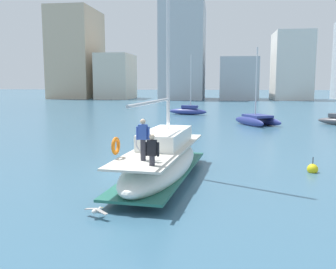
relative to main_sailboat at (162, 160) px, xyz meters
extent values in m
plane|color=#38607A|center=(-0.71, 1.50, -0.92)|extent=(400.00, 400.00, 0.00)
ellipsoid|color=white|center=(-0.01, -0.08, -0.22)|extent=(3.33, 9.79, 1.40)
cube|color=#236656|center=(-0.01, -0.08, -0.53)|extent=(3.33, 9.60, 0.10)
cube|color=beige|center=(-0.01, -0.08, 0.52)|extent=(3.09, 9.29, 0.08)
cube|color=white|center=(0.06, 0.64, 0.91)|extent=(2.09, 4.46, 0.70)
cylinder|color=silver|center=(0.11, 1.12, 6.77)|extent=(0.16, 0.16, 12.41)
cylinder|color=#B7B7BC|center=(-0.17, -1.75, 2.68)|extent=(0.68, 5.74, 0.12)
cylinder|color=silver|center=(0.43, 4.32, 1.03)|extent=(0.90, 0.15, 0.06)
torus|color=orange|center=(-1.43, -2.59, 1.03)|extent=(0.21, 0.71, 0.70)
cylinder|color=#33333D|center=(-0.29, -2.94, 0.96)|extent=(0.20, 0.20, 0.80)
cube|color=#3351AD|center=(-0.29, -2.94, 1.64)|extent=(0.34, 0.23, 0.56)
sphere|color=beige|center=(-0.29, -2.94, 2.03)|extent=(0.20, 0.20, 0.20)
cylinder|color=#3351AD|center=(-0.51, -2.92, 1.59)|extent=(0.09, 0.09, 0.50)
cylinder|color=#3351AD|center=(-0.07, -2.96, 1.59)|extent=(0.09, 0.09, 0.50)
cylinder|color=#33333D|center=(0.19, -3.71, 0.74)|extent=(0.20, 0.20, 0.35)
cube|color=black|center=(0.19, -3.71, 1.19)|extent=(0.34, 0.23, 0.56)
sphere|color=beige|center=(0.19, -3.71, 1.58)|extent=(0.20, 0.20, 0.20)
cylinder|color=black|center=(-0.03, -3.69, 1.14)|extent=(0.09, 0.09, 0.50)
cylinder|color=black|center=(0.41, -3.73, 1.14)|extent=(0.09, 0.09, 0.50)
torus|color=silver|center=(-0.26, -2.70, 1.18)|extent=(0.76, 0.13, 0.76)
ellipsoid|color=navy|center=(-1.71, 34.53, -0.48)|extent=(5.48, 2.70, 0.86)
cube|color=navy|center=(-1.45, 34.46, 0.15)|extent=(2.28, 1.38, 0.40)
cylinder|color=silver|center=(-1.32, 34.42, 3.50)|extent=(0.13, 0.13, 7.10)
ellipsoid|color=navy|center=(5.52, 22.42, -0.49)|extent=(2.93, 4.95, 0.86)
ellipsoid|color=navy|center=(7.29, 23.33, -0.49)|extent=(2.93, 4.95, 0.86)
cube|color=navy|center=(6.40, 22.88, 0.04)|extent=(3.11, 3.50, 0.24)
cylinder|color=silver|center=(6.22, 23.23, 3.57)|extent=(0.13, 0.13, 6.82)
ellipsoid|color=silver|center=(-1.41, -5.18, -0.67)|extent=(0.32, 0.40, 0.16)
sphere|color=silver|center=(-1.33, -5.01, -0.64)|extent=(0.11, 0.11, 0.11)
cone|color=gold|center=(-1.30, -4.95, -0.65)|extent=(0.07, 0.08, 0.04)
cube|color=#9E9993|center=(-1.62, -5.07, -0.65)|extent=(0.48, 0.33, 0.12)
cube|color=#9E9993|center=(-1.20, -5.28, -0.65)|extent=(0.48, 0.33, 0.12)
sphere|color=yellow|center=(7.10, 2.33, -0.76)|extent=(0.53, 0.53, 0.53)
cylinder|color=black|center=(7.10, 2.33, -0.46)|extent=(0.04, 0.04, 0.60)
cube|color=#C6AD8E|center=(-36.70, 85.28, 11.04)|extent=(11.10, 17.20, 23.91)
cube|color=beige|center=(-24.74, 82.14, 4.89)|extent=(8.39, 13.27, 11.62)
cube|color=#B2B7BC|center=(-6.95, 82.96, 11.32)|extent=(10.81, 17.13, 24.47)
cube|color=#B2B7BC|center=(7.14, 82.92, 4.28)|extent=(9.22, 16.42, 10.38)
cube|color=silver|center=(20.10, 81.86, 7.37)|extent=(8.89, 11.53, 16.57)
camera|label=1|loc=(2.50, -16.59, 3.48)|focal=40.47mm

